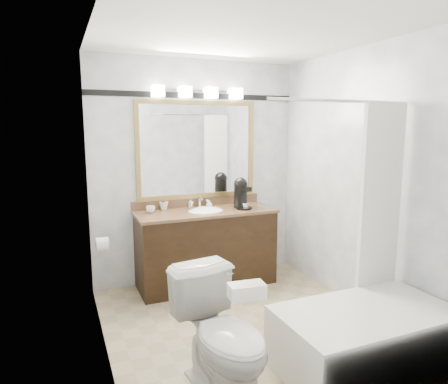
{
  "coord_description": "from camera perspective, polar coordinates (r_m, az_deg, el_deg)",
  "views": [
    {
      "loc": [
        -1.48,
        -3.01,
        1.76
      ],
      "look_at": [
        -0.06,
        0.35,
        1.16
      ],
      "focal_mm": 32.0,
      "sensor_mm": 36.0,
      "label": 1
    }
  ],
  "objects": [
    {
      "name": "coffee_maker",
      "position": [
        4.48,
        2.44,
        -0.07
      ],
      "size": [
        0.19,
        0.23,
        0.35
      ],
      "rotation": [
        0.0,
        0.0,
        0.31
      ],
      "color": "black",
      "rests_on": "vanity"
    },
    {
      "name": "cup_right",
      "position": [
        4.46,
        -8.59,
        -1.96
      ],
      "size": [
        0.11,
        0.11,
        0.09
      ],
      "primitive_type": "imported",
      "rotation": [
        0.0,
        0.0,
        0.11
      ],
      "color": "white",
      "rests_on": "vanity"
    },
    {
      "name": "soap_bottle_a",
      "position": [
        4.55,
        -4.82,
        -1.67
      ],
      "size": [
        0.05,
        0.05,
        0.09
      ],
      "primitive_type": "imported",
      "rotation": [
        0.0,
        0.0,
        -0.22
      ],
      "color": "white",
      "rests_on": "vanity"
    },
    {
      "name": "room",
      "position": [
        3.39,
        3.27,
        0.66
      ],
      "size": [
        2.42,
        2.62,
        2.52
      ],
      "color": "tan",
      "rests_on": "ground"
    },
    {
      "name": "cup_left",
      "position": [
        4.34,
        -10.44,
        -2.45
      ],
      "size": [
        0.1,
        0.1,
        0.07
      ],
      "primitive_type": "imported",
      "rotation": [
        0.0,
        0.0,
        -0.07
      ],
      "color": "white",
      "rests_on": "vanity"
    },
    {
      "name": "tp_roll",
      "position": [
        3.84,
        -17.01,
        -7.11
      ],
      "size": [
        0.11,
        0.12,
        0.12
      ],
      "primitive_type": "cylinder",
      "rotation": [
        0.0,
        1.57,
        0.0
      ],
      "color": "white",
      "rests_on": "room"
    },
    {
      "name": "toilet",
      "position": [
        2.77,
        -0.13,
        -19.86
      ],
      "size": [
        0.57,
        0.86,
        0.81
      ],
      "primitive_type": "imported",
      "rotation": [
        0.0,
        0.0,
        0.15
      ],
      "color": "white",
      "rests_on": "ground"
    },
    {
      "name": "accent_stripe",
      "position": [
        4.57,
        -3.98,
        13.56
      ],
      "size": [
        2.4,
        0.01,
        0.06
      ],
      "primitive_type": "cube",
      "color": "black",
      "rests_on": "room"
    },
    {
      "name": "mirror",
      "position": [
        4.55,
        -3.85,
        6.02
      ],
      "size": [
        1.4,
        0.04,
        1.1
      ],
      "color": "#9E8147",
      "rests_on": "room"
    },
    {
      "name": "soap_bar",
      "position": [
        4.49,
        -3.16,
        -2.24
      ],
      "size": [
        0.08,
        0.06,
        0.02
      ],
      "primitive_type": "cube",
      "rotation": [
        0.0,
        0.0,
        -0.23
      ],
      "color": "beige",
      "rests_on": "vanity"
    },
    {
      "name": "vanity",
      "position": [
        4.49,
        -2.59,
        -7.76
      ],
      "size": [
        1.53,
        0.58,
        0.97
      ],
      "color": "black",
      "rests_on": "ground"
    },
    {
      "name": "vanity_light_bar",
      "position": [
        4.51,
        -3.71,
        14.05
      ],
      "size": [
        1.02,
        0.14,
        0.12
      ],
      "color": "silver",
      "rests_on": "room"
    },
    {
      "name": "bathtub",
      "position": [
        3.28,
        19.69,
        -18.04
      ],
      "size": [
        1.3,
        0.75,
        1.96
      ],
      "color": "white",
      "rests_on": "ground"
    },
    {
      "name": "tissue_box",
      "position": [
        2.3,
        3.26,
        -13.9
      ],
      "size": [
        0.21,
        0.13,
        0.08
      ],
      "primitive_type": "cube",
      "rotation": [
        0.0,
        0.0,
        -0.11
      ],
      "color": "white",
      "rests_on": "toilet"
    },
    {
      "name": "soap_bottle_b",
      "position": [
        4.55,
        -2.12,
        -1.69
      ],
      "size": [
        0.08,
        0.08,
        0.08
      ],
      "primitive_type": "imported",
      "rotation": [
        0.0,
        0.0,
        0.23
      ],
      "color": "white",
      "rests_on": "vanity"
    }
  ]
}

